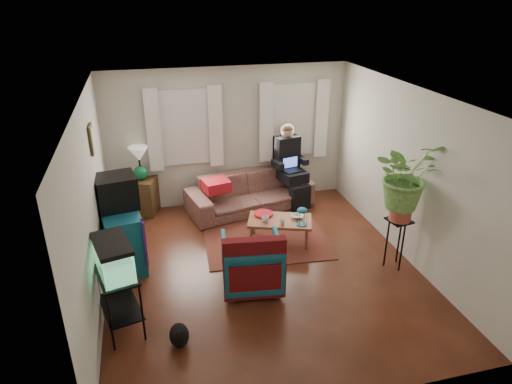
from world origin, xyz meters
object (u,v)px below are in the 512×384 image
object	(u,v)px
aquarium_stand	(120,301)
armchair	(252,260)
sofa	(250,186)
coffee_table	(280,231)
side_table	(143,196)
dresser	(122,237)
plant_stand	(396,243)

from	to	relation	value
aquarium_stand	armchair	distance (m)	1.82
sofa	coffee_table	xyz separation A→B (m)	(0.18, -1.34, -0.24)
coffee_table	side_table	bearing A→B (deg)	161.91
side_table	dresser	bearing A→B (deg)	-101.52
aquarium_stand	coffee_table	world-z (taller)	aquarium_stand
side_table	armchair	xyz separation A→B (m)	(1.40, -2.69, 0.07)
sofa	armchair	world-z (taller)	sofa
sofa	dresser	xyz separation A→B (m)	(-2.29, -1.37, 0.00)
side_table	coffee_table	world-z (taller)	side_table
dresser	aquarium_stand	bearing A→B (deg)	-100.54
sofa	armchair	bearing A→B (deg)	-115.15
dresser	coffee_table	bearing A→B (deg)	-9.49
plant_stand	side_table	bearing A→B (deg)	142.61
sofa	side_table	size ratio (longest dim) A/B	3.42
side_table	plant_stand	bearing A→B (deg)	-37.39
dresser	sofa	bearing A→B (deg)	20.67
sofa	coffee_table	distance (m)	1.37
side_table	dresser	size ratio (longest dim) A/B	0.67
dresser	aquarium_stand	xyz separation A→B (m)	(-0.01, -1.50, -0.05)
side_table	plant_stand	world-z (taller)	plant_stand
side_table	plant_stand	size ratio (longest dim) A/B	0.86
armchair	aquarium_stand	bearing A→B (deg)	22.62
dresser	armchair	world-z (taller)	dresser
dresser	armchair	distance (m)	2.02
dresser	aquarium_stand	world-z (taller)	dresser
plant_stand	dresser	bearing A→B (deg)	164.71
side_table	aquarium_stand	world-z (taller)	aquarium_stand
armchair	coffee_table	bearing A→B (deg)	-117.38
aquarium_stand	plant_stand	bearing A→B (deg)	-8.05
sofa	side_table	world-z (taller)	sofa
coffee_table	armchair	bearing A→B (deg)	-105.15
sofa	coffee_table	bearing A→B (deg)	-94.67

